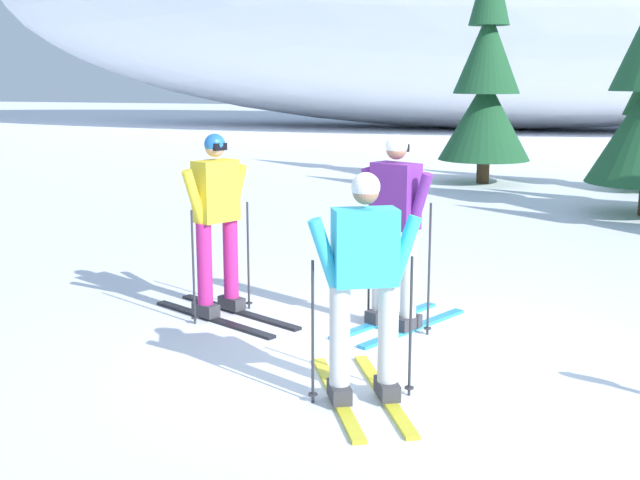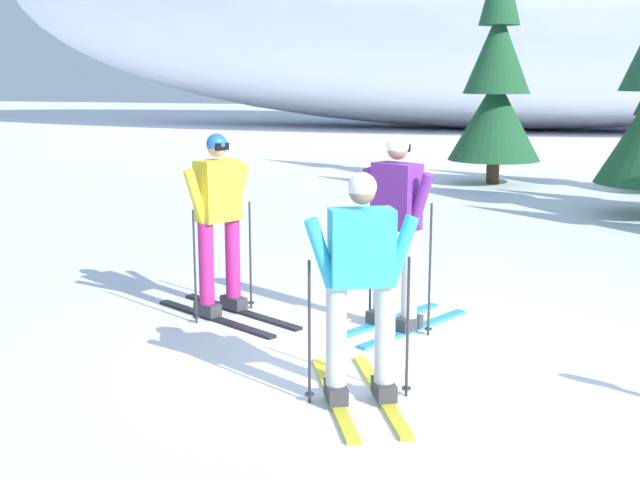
{
  "view_description": "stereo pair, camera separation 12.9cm",
  "coord_description": "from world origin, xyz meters",
  "px_view_note": "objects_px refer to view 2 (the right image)",
  "views": [
    {
      "loc": [
        1.15,
        -6.39,
        2.35
      ],
      "look_at": [
        -0.84,
        0.19,
        0.95
      ],
      "focal_mm": 44.9,
      "sensor_mm": 36.0,
      "label": 1
    },
    {
      "loc": [
        1.27,
        -6.35,
        2.35
      ],
      "look_at": [
        -0.84,
        0.19,
        0.95
      ],
      "focal_mm": 44.9,
      "sensor_mm": 36.0,
      "label": 2
    }
  ],
  "objects_px": {
    "skier_cyan_jacket": "(361,283)",
    "skier_yellow_jacket": "(219,221)",
    "skier_purple_jacket": "(396,227)",
    "pine_tree_far_left": "(497,84)"
  },
  "relations": [
    {
      "from": "skier_cyan_jacket",
      "to": "pine_tree_far_left",
      "type": "bearing_deg",
      "value": 91.66
    },
    {
      "from": "skier_cyan_jacket",
      "to": "skier_yellow_jacket",
      "type": "height_order",
      "value": "skier_yellow_jacket"
    },
    {
      "from": "skier_cyan_jacket",
      "to": "skier_purple_jacket",
      "type": "bearing_deg",
      "value": 94.51
    },
    {
      "from": "skier_cyan_jacket",
      "to": "skier_purple_jacket",
      "type": "distance_m",
      "value": 1.81
    },
    {
      "from": "skier_cyan_jacket",
      "to": "pine_tree_far_left",
      "type": "xyz_separation_m",
      "value": [
        -0.37,
        12.86,
        1.31
      ]
    },
    {
      "from": "skier_cyan_jacket",
      "to": "pine_tree_far_left",
      "type": "height_order",
      "value": "pine_tree_far_left"
    },
    {
      "from": "pine_tree_far_left",
      "to": "skier_cyan_jacket",
      "type": "bearing_deg",
      "value": -88.34
    },
    {
      "from": "skier_yellow_jacket",
      "to": "skier_purple_jacket",
      "type": "bearing_deg",
      "value": 2.99
    },
    {
      "from": "skier_yellow_jacket",
      "to": "pine_tree_far_left",
      "type": "xyz_separation_m",
      "value": [
        1.54,
        11.14,
        1.25
      ]
    },
    {
      "from": "skier_yellow_jacket",
      "to": "skier_purple_jacket",
      "type": "relative_size",
      "value": 0.99
    }
  ]
}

